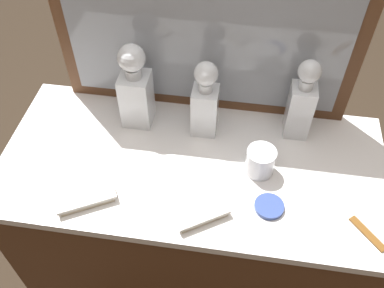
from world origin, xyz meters
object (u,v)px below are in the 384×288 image
object	(u,v)px
tortoiseshell_comb	(367,234)
crystal_decanter_far_right	(205,105)
crystal_tumbler_center	(260,161)
crystal_decanter_left	(136,93)
silver_brush_far_left	(86,200)
crystal_decanter_center	(301,106)
porcelain_dish	(269,206)
silver_brush_right	(201,215)

from	to	relation	value
tortoiseshell_comb	crystal_decanter_far_right	bearing A→B (deg)	146.51
crystal_tumbler_center	tortoiseshell_comb	world-z (taller)	crystal_tumbler_center
crystal_decanter_left	crystal_tumbler_center	distance (m)	0.42
crystal_decanter_left	silver_brush_far_left	world-z (taller)	crystal_decanter_left
crystal_decanter_center	porcelain_dish	xyz separation A→B (m)	(-0.07, -0.30, -0.10)
crystal_decanter_center	silver_brush_far_left	distance (m)	0.67
crystal_decanter_far_right	silver_brush_far_left	size ratio (longest dim) A/B	1.55
crystal_decanter_center	silver_brush_right	world-z (taller)	crystal_decanter_center
porcelain_dish	tortoiseshell_comb	size ratio (longest dim) A/B	0.81
crystal_decanter_center	crystal_tumbler_center	world-z (taller)	crystal_decanter_center
crystal_decanter_far_right	crystal_tumbler_center	xyz separation A→B (m)	(0.18, -0.13, -0.07)
crystal_tumbler_center	silver_brush_far_left	bearing A→B (deg)	-157.61
crystal_decanter_center	silver_brush_right	bearing A→B (deg)	-124.76
crystal_decanter_left	silver_brush_far_left	xyz separation A→B (m)	(-0.07, -0.33, -0.10)
silver_brush_far_left	tortoiseshell_comb	world-z (taller)	silver_brush_far_left
silver_brush_far_left	silver_brush_right	distance (m)	0.31
crystal_tumbler_center	silver_brush_far_left	distance (m)	0.49
crystal_decanter_left	porcelain_dish	world-z (taller)	crystal_decanter_left
crystal_decanter_far_right	crystal_decanter_left	world-z (taller)	crystal_decanter_left
crystal_decanter_left	crystal_decanter_far_right	bearing A→B (deg)	-2.66
silver_brush_right	tortoiseshell_comb	distance (m)	0.43
crystal_decanter_center	silver_brush_far_left	size ratio (longest dim) A/B	1.64
crystal_tumbler_center	silver_brush_right	size ratio (longest dim) A/B	0.54
crystal_decanter_far_right	porcelain_dish	bearing A→B (deg)	-51.38
crystal_decanter_far_right	crystal_decanter_left	size ratio (longest dim) A/B	0.90
silver_brush_far_left	tortoiseshell_comb	distance (m)	0.74
crystal_decanter_center	crystal_decanter_left	size ratio (longest dim) A/B	0.96
crystal_decanter_center	porcelain_dish	distance (m)	0.32
crystal_decanter_left	tortoiseshell_comb	world-z (taller)	crystal_decanter_left
crystal_decanter_far_right	silver_brush_far_left	distance (m)	0.44
crystal_decanter_center	crystal_decanter_left	world-z (taller)	crystal_decanter_left
crystal_decanter_left	crystal_tumbler_center	bearing A→B (deg)	-20.29
crystal_decanter_center	crystal_decanter_left	bearing A→B (deg)	-177.46
crystal_decanter_far_right	silver_brush_far_left	world-z (taller)	crystal_decanter_far_right
crystal_decanter_far_right	crystal_decanter_left	xyz separation A→B (m)	(-0.21, 0.01, 0.01)
porcelain_dish	silver_brush_right	bearing A→B (deg)	-162.13
crystal_tumbler_center	tortoiseshell_comb	bearing A→B (deg)	-31.10
silver_brush_far_left	tortoiseshell_comb	bearing A→B (deg)	1.22
crystal_decanter_far_right	tortoiseshell_comb	xyz separation A→B (m)	(0.46, -0.31, -0.10)
crystal_tumbler_center	silver_brush_far_left	world-z (taller)	crystal_tumbler_center
crystal_decanter_left	crystal_tumbler_center	world-z (taller)	crystal_decanter_left
silver_brush_right	porcelain_dish	size ratio (longest dim) A/B	1.92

